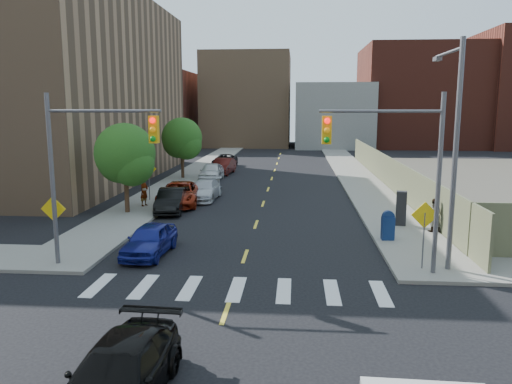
% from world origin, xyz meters
% --- Properties ---
extents(ground, '(160.00, 160.00, 0.00)m').
position_xyz_m(ground, '(0.00, 0.00, 0.00)').
color(ground, black).
rests_on(ground, ground).
extents(sidewalk_nw, '(3.50, 73.00, 0.15)m').
position_xyz_m(sidewalk_nw, '(-7.75, 41.50, 0.07)').
color(sidewalk_nw, gray).
rests_on(sidewalk_nw, ground).
extents(sidewalk_ne, '(3.50, 73.00, 0.15)m').
position_xyz_m(sidewalk_ne, '(7.75, 41.50, 0.07)').
color(sidewalk_ne, gray).
rests_on(sidewalk_ne, ground).
extents(fence_north, '(0.12, 44.00, 2.50)m').
position_xyz_m(fence_north, '(9.60, 28.00, 1.25)').
color(fence_north, '#606546').
rests_on(fence_north, ground).
extents(building_nw, '(22.00, 30.00, 16.00)m').
position_xyz_m(building_nw, '(-22.00, 30.00, 8.00)').
color(building_nw, '#8C6B4C').
rests_on(building_nw, ground).
extents(bg_bldg_west, '(14.00, 18.00, 12.00)m').
position_xyz_m(bg_bldg_west, '(-22.00, 70.00, 6.00)').
color(bg_bldg_west, '#592319').
rests_on(bg_bldg_west, ground).
extents(bg_bldg_midwest, '(14.00, 16.00, 15.00)m').
position_xyz_m(bg_bldg_midwest, '(-6.00, 72.00, 7.50)').
color(bg_bldg_midwest, '#8C6B4C').
rests_on(bg_bldg_midwest, ground).
extents(bg_bldg_center, '(12.00, 16.00, 10.00)m').
position_xyz_m(bg_bldg_center, '(8.00, 70.00, 5.00)').
color(bg_bldg_center, gray).
rests_on(bg_bldg_center, ground).
extents(bg_bldg_east, '(18.00, 18.00, 16.00)m').
position_xyz_m(bg_bldg_east, '(22.00, 72.00, 8.00)').
color(bg_bldg_east, '#592319').
rests_on(bg_bldg_east, ground).
extents(signal_nw, '(4.59, 0.30, 7.00)m').
position_xyz_m(signal_nw, '(-5.98, 6.00, 4.53)').
color(signal_nw, '#59595E').
rests_on(signal_nw, ground).
extents(signal_ne, '(4.59, 0.30, 7.00)m').
position_xyz_m(signal_ne, '(5.98, 6.00, 4.53)').
color(signal_ne, '#59595E').
rests_on(signal_ne, ground).
extents(streetlight_ne, '(0.25, 3.70, 9.00)m').
position_xyz_m(streetlight_ne, '(8.20, 6.90, 5.22)').
color(streetlight_ne, '#59595E').
rests_on(streetlight_ne, ground).
extents(warn_sign_nw, '(1.06, 0.06, 2.83)m').
position_xyz_m(warn_sign_nw, '(-7.80, 6.50, 1.99)').
color(warn_sign_nw, '#59595E').
rests_on(warn_sign_nw, ground).
extents(warn_sign_ne, '(1.06, 0.06, 2.83)m').
position_xyz_m(warn_sign_ne, '(7.20, 6.50, 1.99)').
color(warn_sign_ne, '#59595E').
rests_on(warn_sign_ne, ground).
extents(warn_sign_midwest, '(1.06, 0.06, 2.83)m').
position_xyz_m(warn_sign_midwest, '(-7.80, 20.00, 1.99)').
color(warn_sign_midwest, '#59595E').
rests_on(warn_sign_midwest, ground).
extents(tree_west_near, '(3.66, 3.64, 5.52)m').
position_xyz_m(tree_west_near, '(-8.00, 16.05, 3.48)').
color(tree_west_near, '#332114').
rests_on(tree_west_near, ground).
extents(tree_west_far, '(3.66, 3.64, 5.52)m').
position_xyz_m(tree_west_far, '(-8.00, 31.05, 3.48)').
color(tree_west_far, '#332114').
rests_on(tree_west_far, ground).
extents(parked_car_blue, '(1.85, 4.13, 1.38)m').
position_xyz_m(parked_car_blue, '(-4.20, 7.86, 0.69)').
color(parked_car_blue, navy).
rests_on(parked_car_blue, ground).
extents(parked_car_black, '(1.99, 4.55, 1.46)m').
position_xyz_m(parked_car_black, '(-5.50, 16.90, 0.73)').
color(parked_car_black, black).
rests_on(parked_car_black, ground).
extents(parked_car_red, '(2.97, 5.67, 1.52)m').
position_xyz_m(parked_car_red, '(-5.50, 19.11, 0.76)').
color(parked_car_red, maroon).
rests_on(parked_car_red, ground).
extents(parked_car_silver, '(2.15, 4.85, 1.38)m').
position_xyz_m(parked_car_silver, '(-4.24, 21.17, 0.69)').
color(parked_car_silver, '#B8BBC1').
rests_on(parked_car_silver, ground).
extents(parked_car_white, '(1.88, 4.61, 1.57)m').
position_xyz_m(parked_car_white, '(-5.27, 30.34, 0.78)').
color(parked_car_white, silver).
rests_on(parked_car_white, ground).
extents(parked_car_maroon, '(2.05, 4.80, 1.54)m').
position_xyz_m(parked_car_maroon, '(-4.85, 34.63, 0.77)').
color(parked_car_maroon, '#42100D').
rests_on(parked_car_maroon, ground).
extents(parked_car_grey, '(2.38, 4.97, 1.37)m').
position_xyz_m(parked_car_grey, '(-5.50, 40.27, 0.68)').
color(parked_car_grey, black).
rests_on(parked_car_grey, ground).
extents(black_sedan, '(2.14, 4.81, 1.37)m').
position_xyz_m(black_sedan, '(-1.63, -3.19, 0.69)').
color(black_sedan, black).
rests_on(black_sedan, ground).
extents(mailbox, '(0.60, 0.48, 1.42)m').
position_xyz_m(mailbox, '(6.61, 10.79, 0.84)').
color(mailbox, navy).
rests_on(mailbox, sidewalk_ne).
extents(payphone, '(0.63, 0.55, 1.85)m').
position_xyz_m(payphone, '(7.84, 13.86, 1.07)').
color(payphone, black).
rests_on(payphone, sidewalk_ne).
extents(pedestrian_west, '(0.63, 0.78, 1.85)m').
position_xyz_m(pedestrian_west, '(-7.54, 17.97, 1.07)').
color(pedestrian_west, gray).
rests_on(pedestrian_west, sidewalk_nw).
extents(pedestrian_east, '(0.86, 0.68, 1.71)m').
position_xyz_m(pedestrian_east, '(9.20, 12.55, 1.01)').
color(pedestrian_east, gray).
rests_on(pedestrian_east, sidewalk_ne).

